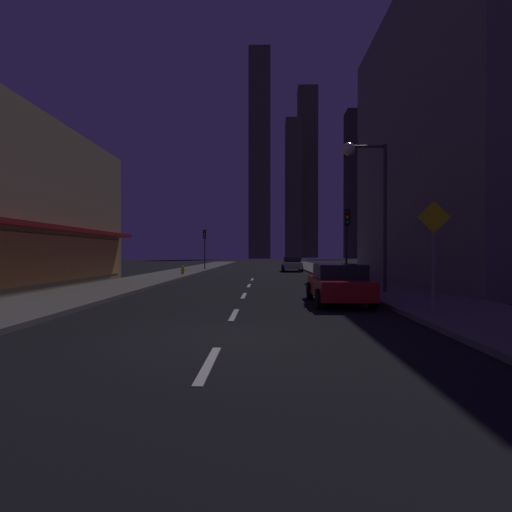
{
  "coord_description": "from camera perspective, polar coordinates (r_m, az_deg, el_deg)",
  "views": [
    {
      "loc": [
        0.95,
        -8.45,
        1.85
      ],
      "look_at": [
        0.0,
        29.55,
        1.57
      ],
      "focal_mm": 27.38,
      "sensor_mm": 36.0,
      "label": 1
    }
  ],
  "objects": [
    {
      "name": "fire_hydrant_far_left",
      "position": [
        32.72,
        -10.66,
        -2.03
      ],
      "size": [
        0.42,
        0.3,
        0.65
      ],
      "color": "gold",
      "rests_on": "sidewalk_left"
    },
    {
      "name": "sidewalk_right",
      "position": [
        40.94,
        9.94,
        -2.07
      ],
      "size": [
        4.0,
        76.0,
        0.15
      ],
      "primitive_type": "cube",
      "color": "#605E59",
      "rests_on": "ground"
    },
    {
      "name": "traffic_light_near_right",
      "position": [
        22.5,
        13.13,
        3.83
      ],
      "size": [
        0.32,
        0.48,
        4.2
      ],
      "color": "#2D2D2D",
      "rests_on": "sidewalk_right"
    },
    {
      "name": "skyscraper_distant_tall",
      "position": [
        138.92,
        0.53,
        14.59
      ],
      "size": [
        7.37,
        7.27,
        71.72
      ],
      "primitive_type": "cube",
      "color": "#4D493A",
      "rests_on": "ground"
    },
    {
      "name": "street_lamp_right",
      "position": [
        18.16,
        15.81,
        10.61
      ],
      "size": [
        1.96,
        0.56,
        6.58
      ],
      "color": "#38383D",
      "rests_on": "sidewalk_right"
    },
    {
      "name": "skyscraper_distant_slender",
      "position": [
        138.7,
        14.53,
        9.99
      ],
      "size": [
        7.66,
        7.1,
        49.84
      ],
      "primitive_type": "cube",
      "color": "#312E24",
      "rests_on": "ground"
    },
    {
      "name": "skyscraper_distant_mid",
      "position": [
        143.11,
        5.47,
        9.63
      ],
      "size": [
        5.71,
        8.61,
        49.48
      ],
      "primitive_type": "cube",
      "color": "#4D493A",
      "rests_on": "ground"
    },
    {
      "name": "traffic_light_far_left",
      "position": [
        41.46,
        -7.52,
        2.27
      ],
      "size": [
        0.32,
        0.48,
        4.2
      ],
      "color": "#2D2D2D",
      "rests_on": "sidewalk_left"
    },
    {
      "name": "building_apartment_right",
      "position": [
        28.84,
        30.49,
        14.64
      ],
      "size": [
        11.0,
        20.0,
        17.93
      ],
      "primitive_type": "cube",
      "color": "slate",
      "rests_on": "ground"
    },
    {
      "name": "ground_plane",
      "position": [
        40.5,
        0.09,
        -2.27
      ],
      "size": [
        78.0,
        136.0,
        0.1
      ],
      "primitive_type": "cube",
      "color": "black"
    },
    {
      "name": "skyscraper_distant_short",
      "position": [
        165.67,
        7.52,
        11.96
      ],
      "size": [
        8.09,
        6.38,
        69.99
      ],
      "primitive_type": "cube",
      "color": "#494536",
      "rests_on": "ground"
    },
    {
      "name": "car_parked_near",
      "position": [
        14.54,
        11.96,
        -3.97
      ],
      "size": [
        1.98,
        4.24,
        1.45
      ],
      "color": "#B21919",
      "rests_on": "ground"
    },
    {
      "name": "lane_marking_center",
      "position": [
        16.97,
        -1.79,
        -5.82
      ],
      "size": [
        0.16,
        23.0,
        0.01
      ],
      "color": "silver",
      "rests_on": "ground"
    },
    {
      "name": "pedestrian_crossing_sign",
      "position": [
        11.87,
        24.5,
        1.18
      ],
      "size": [
        0.91,
        0.08,
        3.15
      ],
      "color": "slate",
      "rests_on": "sidewalk_right"
    },
    {
      "name": "car_parked_far",
      "position": [
        39.52,
        5.28,
        -1.19
      ],
      "size": [
        1.98,
        4.24,
        1.45
      ],
      "color": "silver",
      "rests_on": "ground"
    },
    {
      "name": "sidewalk_left",
      "position": [
        41.26,
        -9.69,
        -2.05
      ],
      "size": [
        4.0,
        76.0,
        0.15
      ],
      "primitive_type": "cube",
      "color": "#605E59",
      "rests_on": "ground"
    }
  ]
}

